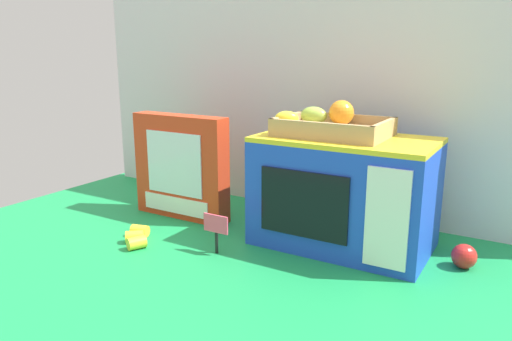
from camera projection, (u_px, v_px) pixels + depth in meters
ground_plane at (269, 233)px, 1.33m from camera, size 1.70×1.70×0.00m
display_back_panel at (313, 89)px, 1.46m from camera, size 1.61×0.03×0.75m
toy_microwave at (344, 192)px, 1.22m from camera, size 0.43×0.26×0.28m
food_groups_crate at (331, 126)px, 1.22m from camera, size 0.28×0.19×0.09m
cookie_set_box at (181, 167)px, 1.43m from camera, size 0.31×0.06×0.31m
price_sign at (216, 228)px, 1.18m from camera, size 0.07×0.01×0.10m
loose_toy_banana at (137, 237)px, 1.26m from camera, size 0.10×0.12×0.03m
loose_toy_apple at (464, 256)px, 1.11m from camera, size 0.06×0.06×0.06m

